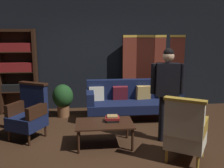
{
  "coord_description": "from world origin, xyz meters",
  "views": [
    {
      "loc": [
        -0.55,
        -4.22,
        1.97
      ],
      "look_at": [
        0.0,
        0.8,
        0.95
      ],
      "focal_mm": 41.25,
      "sensor_mm": 36.0,
      "label": 1
    }
  ],
  "objects_px": {
    "standing_figure": "(167,86)",
    "potted_plant": "(63,98)",
    "armchair_gilt_accent": "(185,131)",
    "velvet_couch": "(133,99)",
    "book_red_leather": "(112,118)",
    "folding_screen": "(152,70)",
    "book_tan_leather": "(112,116)",
    "book_black_cloth": "(112,120)",
    "bookshelf": "(18,69)",
    "armchair_wing_left": "(29,113)",
    "coffee_table": "(104,125)"
  },
  "relations": [
    {
      "from": "standing_figure",
      "to": "book_tan_leather",
      "type": "xyz_separation_m",
      "value": [
        -0.98,
        -0.02,
        -0.51
      ]
    },
    {
      "from": "folding_screen",
      "to": "book_black_cloth",
      "type": "xyz_separation_m",
      "value": [
        -1.31,
        -2.23,
        -0.55
      ]
    },
    {
      "from": "potted_plant",
      "to": "book_black_cloth",
      "type": "distance_m",
      "value": 1.93
    },
    {
      "from": "velvet_couch",
      "to": "coffee_table",
      "type": "distance_m",
      "value": 1.62
    },
    {
      "from": "armchair_gilt_accent",
      "to": "velvet_couch",
      "type": "bearing_deg",
      "value": 100.94
    },
    {
      "from": "potted_plant",
      "to": "book_red_leather",
      "type": "xyz_separation_m",
      "value": [
        0.99,
        -1.65,
        0.03
      ]
    },
    {
      "from": "bookshelf",
      "to": "armchair_wing_left",
      "type": "bearing_deg",
      "value": -71.56
    },
    {
      "from": "book_red_leather",
      "to": "book_tan_leather",
      "type": "bearing_deg",
      "value": -90.0
    },
    {
      "from": "armchair_gilt_accent",
      "to": "standing_figure",
      "type": "xyz_separation_m",
      "value": [
        -0.05,
        0.78,
        0.54
      ]
    },
    {
      "from": "standing_figure",
      "to": "potted_plant",
      "type": "distance_m",
      "value": 2.62
    },
    {
      "from": "velvet_couch",
      "to": "potted_plant",
      "type": "height_order",
      "value": "velvet_couch"
    },
    {
      "from": "folding_screen",
      "to": "armchair_wing_left",
      "type": "bearing_deg",
      "value": -147.64
    },
    {
      "from": "velvet_couch",
      "to": "book_tan_leather",
      "type": "xyz_separation_m",
      "value": [
        -0.62,
        -1.37,
        0.06
      ]
    },
    {
      "from": "folding_screen",
      "to": "book_red_leather",
      "type": "distance_m",
      "value": 2.64
    },
    {
      "from": "standing_figure",
      "to": "book_red_leather",
      "type": "distance_m",
      "value": 1.12
    },
    {
      "from": "folding_screen",
      "to": "book_black_cloth",
      "type": "distance_m",
      "value": 2.64
    },
    {
      "from": "coffee_table",
      "to": "armchair_gilt_accent",
      "type": "height_order",
      "value": "armchair_gilt_accent"
    },
    {
      "from": "velvet_couch",
      "to": "book_red_leather",
      "type": "height_order",
      "value": "velvet_couch"
    },
    {
      "from": "book_red_leather",
      "to": "book_tan_leather",
      "type": "height_order",
      "value": "book_tan_leather"
    },
    {
      "from": "book_black_cloth",
      "to": "book_tan_leather",
      "type": "xyz_separation_m",
      "value": [
        0.0,
        -0.0,
        0.08
      ]
    },
    {
      "from": "bookshelf",
      "to": "coffee_table",
      "type": "xyz_separation_m",
      "value": [
        1.93,
        -2.16,
        -0.71
      ]
    },
    {
      "from": "standing_figure",
      "to": "book_black_cloth",
      "type": "xyz_separation_m",
      "value": [
        -0.98,
        -0.02,
        -0.59
      ]
    },
    {
      "from": "book_red_leather",
      "to": "book_tan_leather",
      "type": "distance_m",
      "value": 0.04
    },
    {
      "from": "bookshelf",
      "to": "book_red_leather",
      "type": "relative_size",
      "value": 8.25
    },
    {
      "from": "bookshelf",
      "to": "coffee_table",
      "type": "height_order",
      "value": "bookshelf"
    },
    {
      "from": "armchair_gilt_accent",
      "to": "book_tan_leather",
      "type": "height_order",
      "value": "armchair_gilt_accent"
    },
    {
      "from": "folding_screen",
      "to": "armchair_gilt_accent",
      "type": "height_order",
      "value": "folding_screen"
    },
    {
      "from": "velvet_couch",
      "to": "standing_figure",
      "type": "relative_size",
      "value": 1.25
    },
    {
      "from": "bookshelf",
      "to": "book_tan_leather",
      "type": "xyz_separation_m",
      "value": [
        2.08,
        -2.11,
        -0.57
      ]
    },
    {
      "from": "folding_screen",
      "to": "book_red_leather",
      "type": "relative_size",
      "value": 7.65
    },
    {
      "from": "coffee_table",
      "to": "standing_figure",
      "type": "xyz_separation_m",
      "value": [
        1.13,
        0.08,
        0.65
      ]
    },
    {
      "from": "book_red_leather",
      "to": "armchair_wing_left",
      "type": "bearing_deg",
      "value": 163.84
    },
    {
      "from": "velvet_couch",
      "to": "coffee_table",
      "type": "height_order",
      "value": "velvet_couch"
    },
    {
      "from": "bookshelf",
      "to": "coffee_table",
      "type": "relative_size",
      "value": 2.05
    },
    {
      "from": "folding_screen",
      "to": "velvet_couch",
      "type": "relative_size",
      "value": 0.9
    },
    {
      "from": "armchair_wing_left",
      "to": "standing_figure",
      "type": "height_order",
      "value": "standing_figure"
    },
    {
      "from": "armchair_gilt_accent",
      "to": "book_tan_leather",
      "type": "distance_m",
      "value": 1.28
    },
    {
      "from": "coffee_table",
      "to": "book_black_cloth",
      "type": "bearing_deg",
      "value": 19.66
    },
    {
      "from": "book_black_cloth",
      "to": "book_red_leather",
      "type": "distance_m",
      "value": 0.04
    },
    {
      "from": "potted_plant",
      "to": "book_black_cloth",
      "type": "relative_size",
      "value": 3.58
    },
    {
      "from": "coffee_table",
      "to": "book_tan_leather",
      "type": "distance_m",
      "value": 0.21
    },
    {
      "from": "folding_screen",
      "to": "armchair_wing_left",
      "type": "xyz_separation_m",
      "value": [
        -2.83,
        -1.79,
        -0.5
      ]
    },
    {
      "from": "bookshelf",
      "to": "armchair_gilt_accent",
      "type": "bearing_deg",
      "value": -42.67
    },
    {
      "from": "book_black_cloth",
      "to": "standing_figure",
      "type": "bearing_deg",
      "value": 1.43
    },
    {
      "from": "armchair_wing_left",
      "to": "book_black_cloth",
      "type": "xyz_separation_m",
      "value": [
        1.52,
        -0.44,
        -0.05
      ]
    },
    {
      "from": "folding_screen",
      "to": "armchair_gilt_accent",
      "type": "distance_m",
      "value": 3.04
    },
    {
      "from": "coffee_table",
      "to": "book_red_leather",
      "type": "bearing_deg",
      "value": 19.66
    },
    {
      "from": "velvet_couch",
      "to": "armchair_gilt_accent",
      "type": "relative_size",
      "value": 2.04
    },
    {
      "from": "bookshelf",
      "to": "book_black_cloth",
      "type": "height_order",
      "value": "bookshelf"
    },
    {
      "from": "armchair_wing_left",
      "to": "book_red_leather",
      "type": "bearing_deg",
      "value": -16.16
    }
  ]
}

